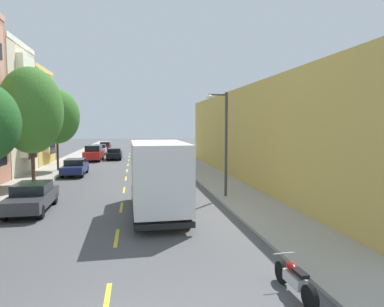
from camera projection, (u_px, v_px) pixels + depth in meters
name	position (u px, v px, depth m)	size (l,w,h in m)	color
ground_plane	(128.00, 167.00, 35.86)	(160.00, 160.00, 0.00)	#4C4C4F
sidewalk_left	(52.00, 170.00, 32.70)	(3.20, 120.00, 0.14)	#A39E93
sidewalk_right	(197.00, 167.00, 35.07)	(3.20, 120.00, 0.14)	#A39E93
lane_centerline_dashes	(126.00, 174.00, 30.46)	(0.14, 47.20, 0.01)	yellow
apartment_block_opposite	(294.00, 134.00, 28.02)	(10.00, 36.00, 7.24)	tan
street_tree_third	(31.00, 111.00, 23.92)	(4.36, 4.36, 8.30)	#47331E
street_tree_farthest	(56.00, 116.00, 31.73)	(4.19, 4.19, 7.62)	#47331E
street_lamp	(223.00, 136.00, 20.11)	(1.35, 0.28, 6.16)	#38383D
delivery_box_truck	(157.00, 174.00, 16.51)	(2.54, 7.54, 3.59)	white
parked_hatchback_forest	(159.00, 150.00, 49.47)	(1.79, 4.02, 1.50)	#194C28
parked_wagon_burgundy	(105.00, 146.00, 58.97)	(1.86, 4.71, 1.50)	maroon
parked_sedan_teal	(174.00, 165.00, 31.46)	(1.92, 4.55, 1.43)	#195B60
parked_sedan_charcoal	(32.00, 197.00, 17.29)	(1.89, 4.53, 1.43)	#333338
parked_sedan_navy	(75.00, 167.00, 29.73)	(1.81, 4.50, 1.43)	navy
parked_suv_red	(94.00, 153.00, 41.91)	(2.08, 4.85, 1.93)	#AD1E1E
parked_hatchback_silver	(100.00, 150.00, 51.01)	(1.78, 4.02, 1.50)	#B2B5BA
moving_black_sedan	(115.00, 154.00, 43.79)	(1.80, 4.50, 1.43)	black
parked_motorcycle	(295.00, 280.00, 8.75)	(0.62, 2.05, 0.90)	black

